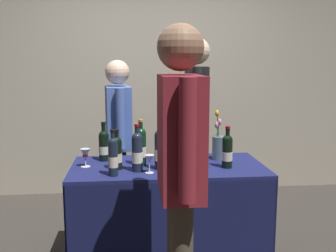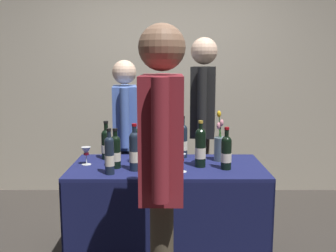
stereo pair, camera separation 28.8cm
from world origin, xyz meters
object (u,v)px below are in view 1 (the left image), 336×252
display_bottle_0 (201,146)px  flower_vase (219,146)px  taster_foreground_right (180,157)px  vendor_presenter (119,131)px  wine_glass_near_taster (149,160)px  featured_wine_bottle (113,156)px  tasting_table (168,196)px  wine_glass_mid (85,154)px  wine_glass_near_vendor (185,158)px

display_bottle_0 → flower_vase: 0.26m
display_bottle_0 → taster_foreground_right: taster_foreground_right is taller
display_bottle_0 → vendor_presenter: vendor_presenter is taller
wine_glass_near_taster → flower_vase: 0.66m
wine_glass_near_taster → taster_foreground_right: (0.12, -0.69, 0.19)m
vendor_presenter → display_bottle_0: bearing=37.1°
featured_wine_bottle → display_bottle_0: 0.67m
tasting_table → wine_glass_mid: bearing=178.0°
featured_wine_bottle → wine_glass_near_taster: (0.25, 0.04, -0.04)m
taster_foreground_right → wine_glass_near_taster: bearing=11.0°
wine_glass_near_vendor → vendor_presenter: size_ratio=0.08×
wine_glass_mid → flower_vase: 1.04m
flower_vase → tasting_table: bearing=-161.2°
featured_wine_bottle → wine_glass_near_taster: size_ratio=2.49×
tasting_table → taster_foreground_right: (-0.03, -0.88, 0.53)m
tasting_table → display_bottle_0: (0.24, -0.04, 0.39)m
featured_wine_bottle → vendor_presenter: vendor_presenter is taller
wine_glass_near_taster → taster_foreground_right: 0.72m
vendor_presenter → tasting_table: bearing=25.3°
featured_wine_bottle → display_bottle_0: display_bottle_0 is taller
tasting_table → vendor_presenter: (-0.38, 0.64, 0.40)m
display_bottle_0 → vendor_presenter: bearing=132.8°
wine_glass_mid → taster_foreground_right: (0.59, -0.90, 0.18)m
featured_wine_bottle → taster_foreground_right: (0.37, -0.65, 0.14)m
tasting_table → wine_glass_near_vendor: bearing=-59.8°
wine_glass_near_vendor → display_bottle_0: bearing=44.1°
wine_glass_mid → vendor_presenter: 0.66m
wine_glass_near_vendor → wine_glass_near_taster: bearing=-176.8°
tasting_table → wine_glass_near_taster: 0.42m
wine_glass_near_vendor → flower_vase: flower_vase is taller
wine_glass_mid → taster_foreground_right: bearing=-56.9°
wine_glass_mid → featured_wine_bottle: bearing=-49.9°
display_bottle_0 → taster_foreground_right: 0.89m
wine_glass_near_taster → flower_vase: flower_vase is taller
tasting_table → display_bottle_0: 0.47m
tasting_table → flower_vase: 0.57m
wine_glass_mid → vendor_presenter: bearing=69.6°
tasting_table → wine_glass_mid: size_ratio=10.57×
featured_wine_bottle → wine_glass_near_taster: 0.26m
flower_vase → wine_glass_near_vendor: bearing=-134.8°
wine_glass_near_taster → taster_foreground_right: taster_foreground_right is taller
featured_wine_bottle → wine_glass_near_vendor: featured_wine_bottle is taller
display_bottle_0 → wine_glass_near_taster: (-0.39, -0.15, -0.06)m
tasting_table → display_bottle_0: size_ratio=4.18×
tasting_table → wine_glass_near_taster: bearing=-128.2°
wine_glass_near_vendor → vendor_presenter: vendor_presenter is taller
wine_glass_near_taster → vendor_presenter: 0.86m
tasting_table → wine_glass_near_vendor: size_ratio=11.00×
featured_wine_bottle → display_bottle_0: size_ratio=0.93×
wine_glass_near_vendor → wine_glass_mid: bearing=164.6°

